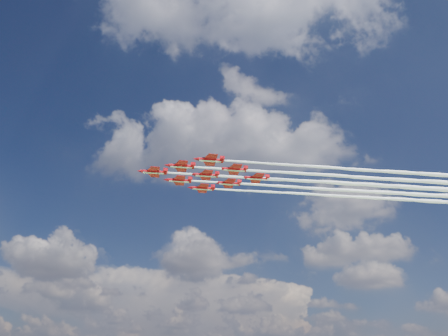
% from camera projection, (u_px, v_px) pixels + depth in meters
% --- Properties ---
extents(jet_lead, '(119.73, 40.71, 2.82)m').
position_uv_depth(jet_lead, '(305.00, 181.00, 171.07)').
color(jet_lead, red).
extents(jet_row2_port, '(119.73, 40.71, 2.82)m').
position_uv_depth(jet_row2_port, '(335.00, 176.00, 166.44)').
color(jet_row2_port, red).
extents(jet_row2_starb, '(119.73, 40.71, 2.82)m').
position_uv_depth(jet_row2_starb, '(323.00, 189.00, 178.33)').
color(jet_row2_starb, red).
extents(jet_row3_port, '(119.73, 40.71, 2.82)m').
position_uv_depth(jet_row3_port, '(367.00, 170.00, 161.81)').
color(jet_row3_port, red).
extents(jet_row3_centre, '(119.73, 40.71, 2.82)m').
position_uv_depth(jet_row3_centre, '(352.00, 184.00, 173.70)').
color(jet_row3_centre, red).
extents(jet_row3_starb, '(119.73, 40.71, 2.82)m').
position_uv_depth(jet_row3_starb, '(339.00, 196.00, 185.59)').
color(jet_row3_starb, red).
extents(jet_row4_port, '(119.73, 40.71, 2.82)m').
position_uv_depth(jet_row4_port, '(383.00, 179.00, 169.07)').
color(jet_row4_port, red).
extents(jet_row4_starb, '(119.73, 40.71, 2.82)m').
position_uv_depth(jet_row4_starb, '(368.00, 191.00, 180.96)').
color(jet_row4_starb, red).
extents(jet_tail, '(119.73, 40.71, 2.82)m').
position_uv_depth(jet_tail, '(398.00, 187.00, 176.33)').
color(jet_tail, red).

